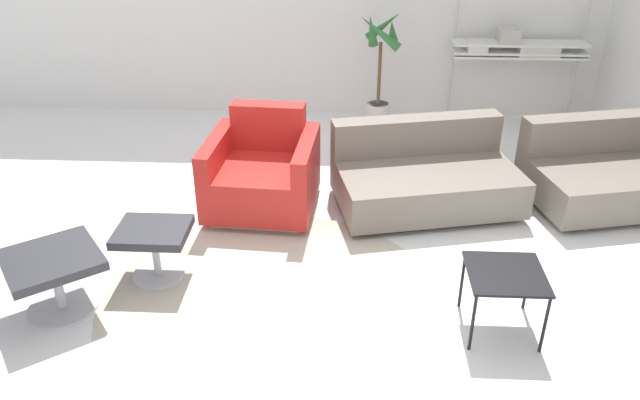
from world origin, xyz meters
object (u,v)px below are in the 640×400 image
Objects in this scene: armchair_red at (263,175)px; couch_second at (600,176)px; couch_low at (424,178)px; side_table at (505,278)px; shelf_unit at (518,47)px; potted_plant at (379,78)px; ottoman at (154,240)px.

armchair_red reaches higher than couch_second.
couch_low reaches higher than side_table.
armchair_red is 0.69× the size of couch_second.
side_table is 3.67m from shelf_unit.
armchair_red is at bearing -7.94° from couch_second.
couch_second is at bearing -78.87° from shelf_unit.
shelf_unit is at bearing -91.68° from couch_second.
potted_plant is (-0.65, 3.30, 0.19)m from side_table.
shelf_unit reaches higher than couch_low.
side_table is at bearing 43.17° from couch_second.
shelf_unit is (1.45, 0.25, 0.28)m from potted_plant.
side_table is at bearing -78.87° from potted_plant.
shelf_unit reaches higher than couch_second.
couch_low is at bearing -170.68° from armchair_red.
shelf_unit is at bearing -135.84° from armchair_red.
couch_low and couch_second have the same top height.
armchair_red is (0.61, 1.04, 0.01)m from ottoman.
potted_plant reaches higher than armchair_red.
ottoman is at bearing 17.96° from couch_low.
armchair_red is 1.34m from couch_low.
couch_low is at bearing 101.05° from side_table.
ottoman is 3.66m from couch_second.
couch_second is 1.04× the size of potted_plant.
ottoman is at bearing 63.46° from armchair_red.
shelf_unit is at bearing 77.26° from side_table.
couch_second is at bearing 20.45° from ottoman.
armchair_red is at bearing -139.88° from shelf_unit.
couch_low is 1.64m from side_table.
potted_plant is (1.00, 1.81, 0.27)m from armchair_red.
ottoman is 0.30× the size of couch_low.
couch_second is (2.81, 0.24, -0.06)m from armchair_red.
side_table is at bearing -11.11° from ottoman.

